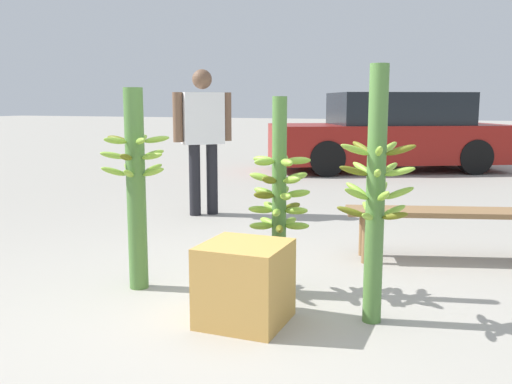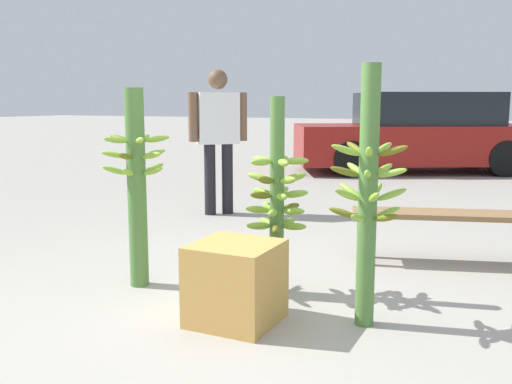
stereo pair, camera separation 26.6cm
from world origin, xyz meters
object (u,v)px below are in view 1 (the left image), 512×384
Objects in this scene: market_bench at (448,218)px; parked_car at (391,134)px; banana_stalk_center at (279,195)px; vendor_person at (203,130)px; banana_stalk_left at (136,185)px; banana_stalk_right at (376,193)px; produce_crate at (245,283)px.

market_bench is 6.22m from parked_car.
banana_stalk_center is at bearing 155.18° from parked_car.
vendor_person reaches higher than parked_car.
banana_stalk_center is 2.78m from vendor_person.
vendor_person is 0.35× the size of parked_car.
banana_stalk_left is 1.04× the size of banana_stalk_center.
banana_stalk_right is 7.63m from parked_car.
vendor_person is (-2.35, 2.49, 0.20)m from banana_stalk_right.
banana_stalk_center is 0.72m from produce_crate.
vendor_person is at bearing 121.04° from produce_crate.
produce_crate is (-0.00, -0.58, -0.42)m from banana_stalk_center.
parked_car reaches higher than banana_stalk_center.
banana_stalk_right is at bearing 22.62° from produce_crate.
banana_stalk_right is (1.59, -0.02, 0.04)m from banana_stalk_left.
market_bench is at bearing 60.72° from produce_crate.
banana_stalk_left is at bearing -163.37° from banana_stalk_center.
produce_crate is at bearing -136.03° from market_bench.
produce_crate is (-1.00, -1.78, -0.12)m from market_bench.
vendor_person is at bearing 142.74° from market_bench.
market_bench is at bearing 115.63° from vendor_person.
parked_car is (0.54, 7.53, -0.03)m from banana_stalk_left.
market_bench is at bearing 164.96° from parked_car.
banana_stalk_left is 0.96m from banana_stalk_center.
parked_car is at bearing 97.91° from banana_stalk_right.
vendor_person is 3.47× the size of produce_crate.
parked_car is 7.86m from produce_crate.
banana_stalk_center is at bearing 16.63° from banana_stalk_left.
banana_stalk_center reaches higher than market_bench.
parked_car is (-0.38, 7.26, 0.03)m from banana_stalk_center.
vendor_person is (-1.67, 2.20, 0.30)m from banana_stalk_center.
market_bench is at bearing 77.94° from banana_stalk_right.
banana_stalk_center is 0.88× the size of banana_stalk_right.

